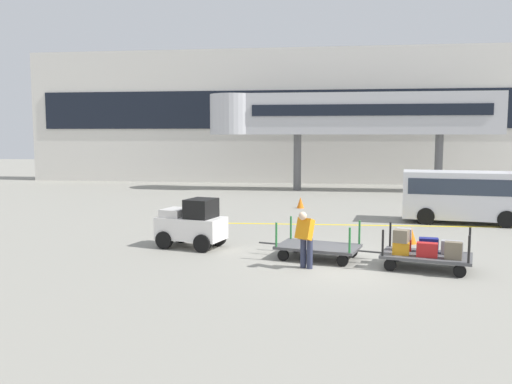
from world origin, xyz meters
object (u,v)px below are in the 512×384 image
object	(u,v)px
baggage_cart_lead	(318,247)
safety_cone_far	(300,203)
baggage_tug	(192,224)
safety_cone_near	(411,235)
baggage_handler	(305,237)
baggage_cart_middle	(425,250)
shuttle_van	(464,193)

from	to	relation	value
baggage_cart_lead	safety_cone_far	bearing A→B (deg)	95.37
baggage_tug	baggage_cart_lead	distance (m)	4.18
safety_cone_far	safety_cone_near	bearing A→B (deg)	-63.67
baggage_handler	safety_cone_far	xyz separation A→B (m)	(-0.69, 11.96, -0.59)
baggage_cart_middle	safety_cone_near	world-z (taller)	baggage_cart_middle
baggage_cart_lead	baggage_handler	distance (m)	1.33
shuttle_van	safety_cone_far	distance (m)	7.75
baggage_cart_middle	safety_cone_near	distance (m)	3.40
baggage_handler	safety_cone_near	bearing A→B (deg)	48.33
baggage_tug	safety_cone_far	size ratio (longest dim) A/B	4.21
baggage_cart_lead	baggage_cart_middle	distance (m)	2.96
baggage_cart_middle	baggage_cart_lead	bearing A→B (deg)	164.66
baggage_handler	shuttle_van	xyz separation A→B (m)	(6.14, 8.43, 0.37)
baggage_cart_middle	shuttle_van	distance (m)	8.60
baggage_tug	baggage_handler	size ratio (longest dim) A/B	1.48
baggage_cart_lead	baggage_tug	bearing A→B (deg)	164.85
safety_cone_far	shuttle_van	bearing A→B (deg)	-27.32
baggage_tug	baggage_handler	xyz separation A→B (m)	(3.69, -2.26, 0.11)
baggage_tug	shuttle_van	xyz separation A→B (m)	(9.83, 6.17, 0.48)
baggage_cart_middle	safety_cone_far	size ratio (longest dim) A/B	5.61
baggage_cart_lead	safety_cone_far	world-z (taller)	baggage_cart_lead
shuttle_van	baggage_cart_lead	bearing A→B (deg)	-128.73
baggage_cart_lead	shuttle_van	bearing A→B (deg)	51.27
shuttle_van	safety_cone_near	distance (m)	5.50
baggage_cart_lead	shuttle_van	xyz separation A→B (m)	(5.82, 7.25, 0.89)
baggage_cart_middle	baggage_handler	xyz separation A→B (m)	(-3.18, -0.39, 0.35)
baggage_cart_middle	safety_cone_near	size ratio (longest dim) A/B	5.61
safety_cone_near	safety_cone_far	bearing A→B (deg)	116.33
baggage_handler	shuttle_van	distance (m)	10.44
baggage_cart_lead	safety_cone_far	distance (m)	10.83
baggage_tug	safety_cone_near	distance (m)	7.23
baggage_cart_lead	baggage_handler	world-z (taller)	baggage_handler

